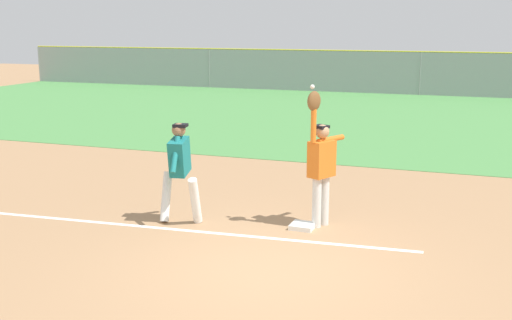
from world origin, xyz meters
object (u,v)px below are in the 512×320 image
(baseball, at_px, (312,87))
(parked_car_white, at_px, (470,78))
(first_base, at_px, (303,226))
(parked_car_green, at_px, (227,71))
(runner, at_px, (180,166))
(parked_car_silver, at_px, (344,74))
(fielder, at_px, (321,161))

(baseball, xyz_separation_m, parked_car_white, (2.17, 23.49, -1.67))
(first_base, xyz_separation_m, parked_car_green, (-10.84, 23.46, 0.63))
(first_base, relative_size, baseball, 5.14)
(first_base, height_order, parked_car_white, parked_car_white)
(first_base, bearing_deg, parked_car_green, 114.80)
(parked_car_white, bearing_deg, baseball, -89.35)
(runner, relative_size, baseball, 23.24)
(baseball, height_order, parked_car_silver, baseball)
(parked_car_green, distance_m, parked_car_white, 13.11)
(fielder, distance_m, parked_car_white, 23.45)
(baseball, bearing_deg, parked_car_silver, 100.15)
(fielder, height_order, baseball, baseball)
(parked_car_white, bearing_deg, first_base, -89.57)
(first_base, height_order, parked_car_green, parked_car_green)
(fielder, bearing_deg, runner, 41.96)
(runner, height_order, parked_car_silver, runner)
(first_base, xyz_separation_m, runner, (-2.04, -0.39, 0.96))
(parked_car_silver, bearing_deg, baseball, -73.81)
(runner, bearing_deg, fielder, 5.87)
(parked_car_silver, height_order, parked_car_white, same)
(fielder, bearing_deg, parked_car_white, -68.10)
(parked_car_white, bearing_deg, parked_car_green, -173.56)
(runner, bearing_deg, baseball, 3.23)
(first_base, bearing_deg, baseball, 39.20)
(first_base, distance_m, fielder, 1.13)
(fielder, relative_size, parked_car_silver, 0.50)
(parked_car_green, height_order, parked_car_silver, same)
(runner, distance_m, baseball, 2.57)
(first_base, bearing_deg, fielder, 43.69)
(parked_car_green, distance_m, parked_car_silver, 6.67)
(fielder, xyz_separation_m, baseball, (-0.13, -0.14, 1.22))
(parked_car_green, relative_size, parked_car_white, 1.00)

